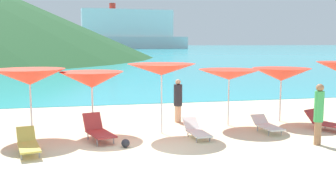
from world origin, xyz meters
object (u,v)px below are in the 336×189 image
at_px(cruise_ship, 128,31).
at_px(lounge_chair_7, 28,143).
at_px(beachgoer_0, 178,100).
at_px(beach_ball, 126,143).
at_px(lounge_chair_5, 267,125).
at_px(umbrella_5, 161,70).
at_px(umbrella_6, 229,75).
at_px(lounge_chair_0, 326,122).
at_px(beachgoer_1, 319,112).
at_px(umbrella_7, 281,75).
at_px(lounge_chair_1, 98,130).
at_px(umbrella_4, 92,80).
at_px(umbrella_3, 30,77).
at_px(lounge_chair_4, 196,130).

bearing_deg(cruise_ship, lounge_chair_7, -100.56).
height_order(beachgoer_0, beach_ball, beachgoer_0).
xyz_separation_m(beachgoer_0, beach_ball, (-2.42, -3.31, -0.76)).
distance_m(lounge_chair_5, beachgoer_0, 3.57).
distance_m(umbrella_5, umbrella_6, 2.80).
relative_size(lounge_chair_0, beachgoer_1, 0.88).
xyz_separation_m(umbrella_7, cruise_ship, (16.65, 191.11, 7.12)).
distance_m(beach_ball, cruise_ship, 195.24).
relative_size(umbrella_6, beach_ball, 9.79).
bearing_deg(beachgoer_0, cruise_ship, -140.69).
distance_m(lounge_chair_1, beach_ball, 1.26).
bearing_deg(lounge_chair_7, umbrella_4, 37.64).
bearing_deg(lounge_chair_5, lounge_chair_1, 176.68).
relative_size(lounge_chair_0, cruise_ship, 0.03).
xyz_separation_m(umbrella_3, lounge_chair_7, (0.13, -2.08, -1.69)).
xyz_separation_m(umbrella_6, umbrella_7, (2.26, 0.27, -0.06)).
bearing_deg(umbrella_4, umbrella_5, -15.17).
distance_m(umbrella_3, lounge_chair_0, 10.29).
bearing_deg(cruise_ship, lounge_chair_5, -98.32).
distance_m(umbrella_5, beach_ball, 2.95).
bearing_deg(beachgoer_1, umbrella_7, 42.75).
bearing_deg(beach_ball, umbrella_4, 111.72).
relative_size(umbrella_3, umbrella_4, 1.13).
bearing_deg(umbrella_4, lounge_chair_0, -10.05).
xyz_separation_m(lounge_chair_0, beachgoer_0, (-4.78, 2.54, 0.60)).
bearing_deg(umbrella_3, lounge_chair_7, -86.43).
height_order(lounge_chair_1, beach_ball, lounge_chair_1).
bearing_deg(umbrella_4, umbrella_6, 1.07).
relative_size(umbrella_6, umbrella_7, 1.08).
distance_m(umbrella_3, lounge_chair_1, 2.89).
bearing_deg(umbrella_7, umbrella_3, -177.07).
height_order(lounge_chair_4, beach_ball, lounge_chair_4).
height_order(umbrella_3, beachgoer_0, umbrella_3).
bearing_deg(umbrella_6, lounge_chair_7, -161.56).
bearing_deg(lounge_chair_1, lounge_chair_4, -22.26).
bearing_deg(umbrella_6, umbrella_4, -178.93).
distance_m(lounge_chair_0, cruise_ship, 193.75).
xyz_separation_m(lounge_chair_7, beachgoer_0, (5.16, 3.30, 0.61)).
relative_size(umbrella_6, lounge_chair_1, 1.47).
relative_size(umbrella_5, lounge_chair_7, 1.35).
bearing_deg(lounge_chair_7, lounge_chair_0, -7.60).
relative_size(umbrella_5, lounge_chair_5, 1.57).
bearing_deg(lounge_chair_4, beachgoer_1, -30.59).
xyz_separation_m(umbrella_4, lounge_chair_5, (5.89, -1.27, -1.58)).
distance_m(umbrella_7, beach_ball, 7.08).
distance_m(umbrella_6, lounge_chair_1, 5.27).
height_order(lounge_chair_0, lounge_chair_4, lounge_chair_0).
bearing_deg(cruise_ship, umbrella_3, -100.68).
xyz_separation_m(umbrella_4, umbrella_6, (4.99, 0.09, 0.08)).
height_order(umbrella_3, umbrella_5, umbrella_5).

